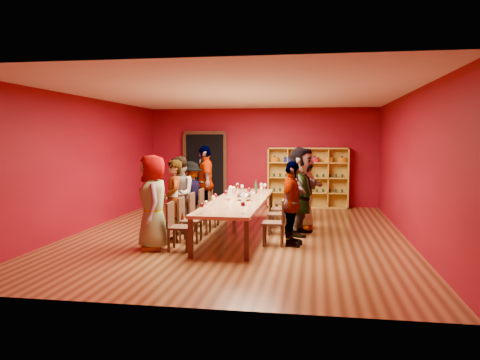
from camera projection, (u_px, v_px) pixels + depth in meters
name	position (u px, v px, depth m)	size (l,w,h in m)	color
room_shell	(239.00, 165.00, 10.01)	(7.10, 9.10, 3.04)	#562F16
tasting_table	(239.00, 202.00, 10.08)	(1.10, 4.50, 0.75)	#AA7046
doorway	(205.00, 169.00, 14.69)	(1.40, 0.17, 2.30)	black
shelving_unit	(308.00, 175.00, 14.08)	(2.40, 0.40, 1.80)	#B78629
chair_person_left_0	(176.00, 224.00, 8.63)	(0.42, 0.42, 0.89)	#321B10
person_left_0	(153.00, 202.00, 8.66)	(0.86, 0.47, 1.77)	#BF8085
chair_person_left_1	(187.00, 217.00, 9.34)	(0.42, 0.42, 0.89)	#321B10
person_left_1	(174.00, 201.00, 9.35)	(0.60, 0.44, 1.64)	pink
chair_person_left_2	(197.00, 211.00, 10.15)	(0.42, 0.42, 0.89)	#321B10
person_left_2	(179.00, 195.00, 10.18)	(0.82, 0.45, 1.68)	#141B38
chair_person_left_3	(206.00, 205.00, 10.99)	(0.42, 0.42, 0.89)	#321B10
person_left_3	(190.00, 194.00, 11.03)	(0.99, 0.41, 1.53)	#141B38
chair_person_left_4	(215.00, 200.00, 11.94)	(0.42, 0.42, 0.89)	#321B10
person_left_4	(205.00, 183.00, 11.95)	(1.11, 0.50, 1.89)	tan
chair_person_right_1	(278.00, 220.00, 9.04)	(0.42, 0.42, 0.89)	#321B10
person_right_1	(292.00, 204.00, 8.97)	(0.96, 0.44, 1.63)	#515156
chair_person_right_2	(282.00, 211.00, 10.10)	(0.42, 0.42, 0.89)	#321B10
person_right_2	(301.00, 191.00, 9.99)	(1.76, 0.51, 1.90)	#5B7ABB
chair_person_right_3	(284.00, 206.00, 10.84)	(0.42, 0.42, 0.89)	#321B10
person_right_3	(301.00, 189.00, 10.74)	(0.90, 0.49, 1.84)	#5078A6
chair_person_right_4	(287.00, 201.00, 11.86)	(0.42, 0.42, 0.89)	#321B10
person_right_4	(298.00, 185.00, 11.78)	(0.65, 0.48, 1.80)	silver
wine_glass_0	(215.00, 196.00, 9.39)	(0.09, 0.09, 0.21)	silver
wine_glass_1	(226.00, 193.00, 10.05)	(0.08, 0.08, 0.21)	silver
wine_glass_2	(243.00, 205.00, 8.22)	(0.08, 0.08, 0.21)	silver
wine_glass_3	(262.00, 189.00, 10.97)	(0.08, 0.08, 0.19)	silver
wine_glass_4	(202.00, 206.00, 8.22)	(0.07, 0.07, 0.18)	silver
wine_glass_5	(234.00, 188.00, 11.06)	(0.08, 0.08, 0.19)	silver
wine_glass_6	(228.00, 200.00, 8.87)	(0.09, 0.09, 0.22)	silver
wine_glass_7	(265.00, 186.00, 11.71)	(0.08, 0.08, 0.20)	silver
wine_glass_8	(249.00, 190.00, 10.48)	(0.09, 0.09, 0.22)	silver
wine_glass_9	(206.00, 203.00, 8.46)	(0.08, 0.08, 0.20)	silver
wine_glass_10	(238.00, 186.00, 11.75)	(0.07, 0.07, 0.19)	silver
wine_glass_11	(213.00, 198.00, 9.23)	(0.08, 0.08, 0.19)	silver
wine_glass_12	(261.00, 185.00, 11.84)	(0.08, 0.08, 0.20)	silver
wine_glass_13	(242.00, 187.00, 11.47)	(0.08, 0.08, 0.19)	silver
wine_glass_14	(231.00, 188.00, 10.89)	(0.09, 0.09, 0.22)	silver
wine_glass_15	(255.00, 193.00, 10.10)	(0.08, 0.08, 0.20)	silver
wine_glass_16	(227.00, 193.00, 10.18)	(0.07, 0.07, 0.19)	silver
wine_glass_17	(246.00, 198.00, 9.20)	(0.08, 0.08, 0.20)	silver
wine_glass_18	(254.00, 194.00, 9.93)	(0.08, 0.08, 0.19)	silver
wine_glass_19	(237.00, 185.00, 11.93)	(0.07, 0.07, 0.19)	silver
spittoon_bowl	(244.00, 197.00, 9.97)	(0.33, 0.33, 0.18)	silver
carafe_a	(230.00, 194.00, 10.27)	(0.10, 0.10, 0.24)	silver
carafe_b	(244.00, 198.00, 9.59)	(0.11, 0.11, 0.23)	silver
wine_bottle	(256.00, 187.00, 11.60)	(0.08, 0.08, 0.29)	#153B1D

